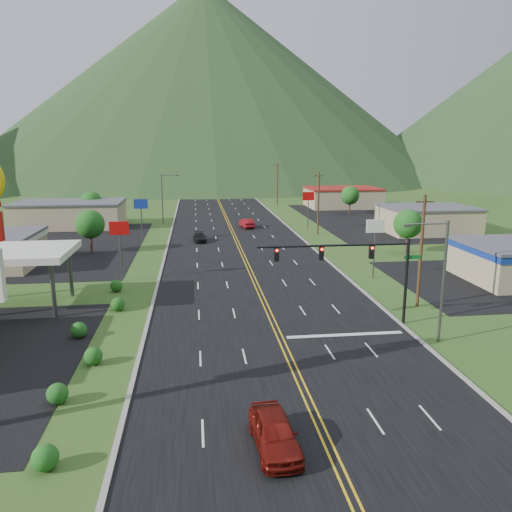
{
  "coord_description": "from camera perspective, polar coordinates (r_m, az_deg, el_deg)",
  "views": [
    {
      "loc": [
        -6.09,
        -22.65,
        14.18
      ],
      "look_at": [
        -0.8,
        20.35,
        4.5
      ],
      "focal_mm": 35.0,
      "sensor_mm": 36.0,
      "label": 1
    }
  ],
  "objects": [
    {
      "name": "curb_west",
      "position": [
        27.03,
        -15.47,
        -19.55
      ],
      "size": [
        0.3,
        460.0,
        0.14
      ],
      "primitive_type": "cube",
      "color": "gray",
      "rests_on": "ground"
    },
    {
      "name": "pole_sign_west_a",
      "position": [
        54.02,
        -15.34,
        2.41
      ],
      "size": [
        2.0,
        0.18,
        6.4
      ],
      "color": "#59595E",
      "rests_on": "ground"
    },
    {
      "name": "pole_sign_east_a",
      "position": [
        54.89,
        13.46,
        2.67
      ],
      "size": [
        2.0,
        0.18,
        6.4
      ],
      "color": "#59595E",
      "rests_on": "ground"
    },
    {
      "name": "streetlight_west",
      "position": [
        93.25,
        -10.49,
        6.85
      ],
      "size": [
        3.28,
        0.25,
        9.0
      ],
      "color": "#59595E",
      "rests_on": "ground"
    },
    {
      "name": "pole_sign_west_b",
      "position": [
        75.62,
        -13.02,
        5.34
      ],
      "size": [
        2.0,
        0.18,
        6.4
      ],
      "color": "#59595E",
      "rests_on": "ground"
    },
    {
      "name": "gas_canopy",
      "position": [
        48.31,
        -26.08,
        0.19
      ],
      "size": [
        10.0,
        8.0,
        5.3
      ],
      "color": "white",
      "rests_on": "ground"
    },
    {
      "name": "tree_east_b",
      "position": [
        106.14,
        10.7,
        6.81
      ],
      "size": [
        3.84,
        3.84,
        5.82
      ],
      "color": "#382314",
      "rests_on": "ground"
    },
    {
      "name": "car_red_far",
      "position": [
        87.21,
        -1.07,
        3.76
      ],
      "size": [
        2.43,
        4.98,
        1.57
      ],
      "primitive_type": "imported",
      "rotation": [
        0.0,
        0.0,
        3.31
      ],
      "color": "maroon",
      "rests_on": "ground"
    },
    {
      "name": "utility_pole_a",
      "position": [
        46.02,
        18.34,
        0.6
      ],
      "size": [
        1.6,
        0.28,
        10.0
      ],
      "color": "#382314",
      "rests_on": "ground"
    },
    {
      "name": "building_west_far",
      "position": [
        94.02,
        -20.49,
        4.52
      ],
      "size": [
        18.4,
        11.4,
        4.5
      ],
      "color": "tan",
      "rests_on": "ground"
    },
    {
      "name": "building_east_mid",
      "position": [
        87.32,
        18.98,
        4.0
      ],
      "size": [
        14.4,
        11.4,
        4.3
      ],
      "color": "tan",
      "rests_on": "ground"
    },
    {
      "name": "utility_pole_d",
      "position": [
        159.12,
        0.08,
        9.33
      ],
      "size": [
        1.6,
        0.28,
        10.0
      ],
      "color": "#382314",
      "rests_on": "ground"
    },
    {
      "name": "road",
      "position": [
        27.41,
        7.26,
        -18.67
      ],
      "size": [
        20.0,
        460.0,
        0.04
      ],
      "primitive_type": "cube",
      "color": "black",
      "rests_on": "ground"
    },
    {
      "name": "utility_pole_c",
      "position": [
        119.61,
        2.47,
        8.24
      ],
      "size": [
        1.6,
        0.28,
        10.0
      ],
      "color": "#382314",
      "rests_on": "ground"
    },
    {
      "name": "traffic_signal",
      "position": [
        39.74,
        11.63,
        -0.54
      ],
      "size": [
        13.1,
        0.43,
        7.0
      ],
      "color": "black",
      "rests_on": "ground"
    },
    {
      "name": "curb_east",
      "position": [
        31.27,
        26.35,
        -15.78
      ],
      "size": [
        0.3,
        460.0,
        0.14
      ],
      "primitive_type": "cube",
      "color": "gray",
      "rests_on": "ground"
    },
    {
      "name": "tree_west_a",
      "position": [
        69.83,
        -18.45,
        3.47
      ],
      "size": [
        3.84,
        3.84,
        5.82
      ],
      "color": "#382314",
      "rests_on": "ground"
    },
    {
      "name": "pole_sign_east_b",
      "position": [
        85.31,
        6.0,
        6.38
      ],
      "size": [
        2.0,
        0.18,
        6.4
      ],
      "color": "#59595E",
      "rests_on": "ground"
    },
    {
      "name": "ground",
      "position": [
        27.41,
        7.26,
        -18.67
      ],
      "size": [
        500.0,
        500.0,
        0.0
      ],
      "primitive_type": "plane",
      "color": "#2C511D",
      "rests_on": "ground"
    },
    {
      "name": "utility_pole_b",
      "position": [
        80.59,
        7.15,
        6.05
      ],
      "size": [
        1.6,
        0.28,
        10.0
      ],
      "color": "#382314",
      "rests_on": "ground"
    },
    {
      "name": "tree_west_b",
      "position": [
        97.07,
        -18.3,
        5.88
      ],
      "size": [
        3.84,
        3.84,
        5.82
      ],
      "color": "#382314",
      "rests_on": "ground"
    },
    {
      "name": "building_east_far",
      "position": [
        118.3,
        9.85,
        6.63
      ],
      "size": [
        16.4,
        12.4,
        4.5
      ],
      "color": "tan",
      "rests_on": "ground"
    },
    {
      "name": "car_red_near",
      "position": [
        25.07,
        2.13,
        -19.58
      ],
      "size": [
        2.26,
        4.99,
        1.66
      ],
      "primitive_type": "imported",
      "rotation": [
        0.0,
        0.0,
        0.06
      ],
      "color": "maroon",
      "rests_on": "ground"
    },
    {
      "name": "streetlight_east",
      "position": [
        38.01,
        20.26,
        -1.89
      ],
      "size": [
        3.28,
        0.25,
        9.0
      ],
      "color": "#59595E",
      "rests_on": "ground"
    },
    {
      "name": "tree_east_a",
      "position": [
        69.42,
        16.98,
        3.52
      ],
      "size": [
        3.84,
        3.84,
        5.82
      ],
      "color": "#382314",
      "rests_on": "ground"
    },
    {
      "name": "mountain_n",
      "position": [
        244.37,
        -5.86,
        19.19
      ],
      "size": [
        220.0,
        220.0,
        85.0
      ],
      "primitive_type": "cone",
      "color": "#1E3A1A",
      "rests_on": "ground"
    },
    {
      "name": "car_dark_mid",
      "position": [
        74.99,
        -6.45,
        2.1
      ],
      "size": [
        2.05,
        4.39,
        1.24
      ],
      "primitive_type": "imported",
      "rotation": [
        0.0,
        0.0,
        0.07
      ],
      "color": "black",
      "rests_on": "ground"
    }
  ]
}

